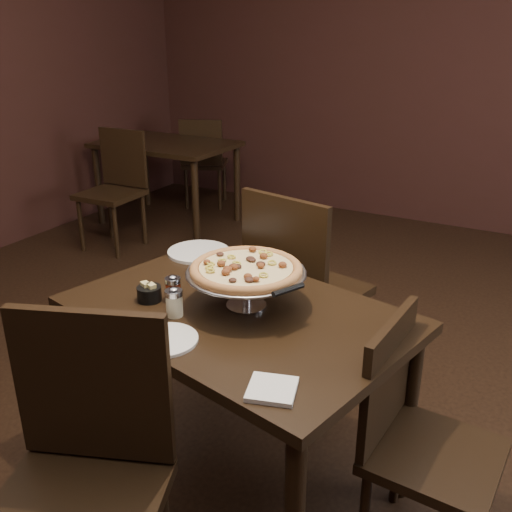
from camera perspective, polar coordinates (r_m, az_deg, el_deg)
The scene contains 16 objects.
room at distance 1.87m, azimuth 1.90°, elevation 13.84°, with size 6.04×7.04×2.84m.
dining_table at distance 2.07m, azimuth -1.90°, elevation -7.74°, with size 1.32×1.03×0.74m.
background_table at distance 5.16m, azimuth -8.96°, elevation 10.12°, with size 1.17×0.78×0.73m.
pizza_stand at distance 1.98m, azimuth -1.00°, elevation -1.36°, with size 0.42×0.42×0.18m.
parmesan_shaker at distance 1.98m, azimuth -8.18°, elevation -4.60°, with size 0.06×0.06×0.11m.
pepper_flake_shaker at distance 2.09m, azimuth -8.28°, elevation -3.25°, with size 0.06×0.06×0.10m.
packet_caddy at distance 2.11m, azimuth -10.64°, elevation -3.66°, with size 0.09×0.09×0.07m.
napkin_stack at distance 1.60m, azimuth 1.61°, elevation -13.17°, with size 0.13×0.13×0.01m, color white.
plate_left at distance 2.52m, azimuth -5.76°, elevation 0.42°, with size 0.27×0.27×0.01m, color white.
plate_near at distance 1.85m, azimuth -9.14°, elevation -8.27°, with size 0.22×0.22×0.01m, color white.
serving_spatula at distance 1.84m, azimuth 3.24°, elevation -3.46°, with size 0.15×0.15×0.02m.
chair_far at distance 2.68m, azimuth 4.44°, elevation -2.82°, with size 0.55×0.55×0.99m.
chair_near at distance 1.73m, azimuth -17.03°, elevation -20.25°, with size 0.58×0.58×0.97m.
chair_side at distance 1.97m, azimuth 15.72°, elevation -16.76°, with size 0.42×0.42×0.84m.
bg_chair_far at distance 5.62m, azimuth -5.26°, elevation 9.61°, with size 0.53×0.53×0.87m.
bg_chair_near at distance 4.68m, azimuth -13.87°, elevation 6.95°, with size 0.45×0.45×0.92m.
Camera 1 is at (0.90, -1.62, 1.66)m, focal length 40.00 mm.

